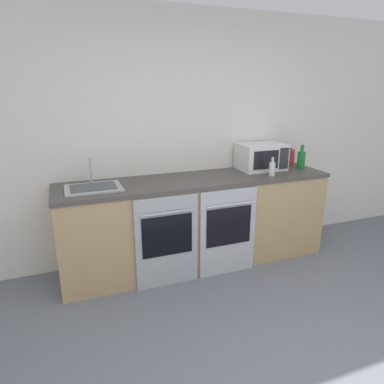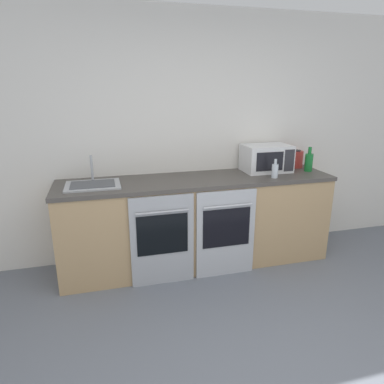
# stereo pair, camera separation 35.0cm
# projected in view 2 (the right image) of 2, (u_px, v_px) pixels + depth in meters

# --- Properties ---
(wall_back) EXTENTS (10.00, 0.06, 2.60)m
(wall_back) POSITION_uv_depth(u_px,v_px,m) (189.00, 138.00, 3.69)
(wall_back) COLOR silver
(wall_back) RESTS_ON ground_plane
(counter_back) EXTENTS (2.81, 0.66, 0.94)m
(counter_back) POSITION_uv_depth(u_px,v_px,m) (197.00, 221.00, 3.61)
(counter_back) COLOR tan
(counter_back) RESTS_ON ground_plane
(oven_left) EXTENTS (0.60, 0.06, 0.89)m
(oven_left) POSITION_uv_depth(u_px,v_px,m) (162.00, 240.00, 3.20)
(oven_left) COLOR #A8AAAF
(oven_left) RESTS_ON ground_plane
(oven_right) EXTENTS (0.60, 0.06, 0.89)m
(oven_right) POSITION_uv_depth(u_px,v_px,m) (226.00, 233.00, 3.36)
(oven_right) COLOR #B7BABF
(oven_right) RESTS_ON ground_plane
(microwave) EXTENTS (0.50, 0.35, 0.29)m
(microwave) POSITION_uv_depth(u_px,v_px,m) (266.00, 158.00, 3.74)
(microwave) COLOR silver
(microwave) RESTS_ON counter_back
(bottle_clear) EXTENTS (0.07, 0.07, 0.19)m
(bottle_clear) POSITION_uv_depth(u_px,v_px,m) (275.00, 170.00, 3.48)
(bottle_clear) COLOR silver
(bottle_clear) RESTS_ON counter_back
(bottle_green) EXTENTS (0.09, 0.09, 0.27)m
(bottle_green) POSITION_uv_depth(u_px,v_px,m) (309.00, 162.00, 3.75)
(bottle_green) COLOR #19722D
(bottle_green) RESTS_ON counter_back
(kettle) EXTENTS (0.16, 0.16, 0.20)m
(kettle) POSITION_uv_depth(u_px,v_px,m) (296.00, 159.00, 3.94)
(kettle) COLOR #B2332D
(kettle) RESTS_ON counter_back
(sink) EXTENTS (0.50, 0.38, 0.26)m
(sink) POSITION_uv_depth(u_px,v_px,m) (93.00, 184.00, 3.21)
(sink) COLOR #A8AAAF
(sink) RESTS_ON counter_back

